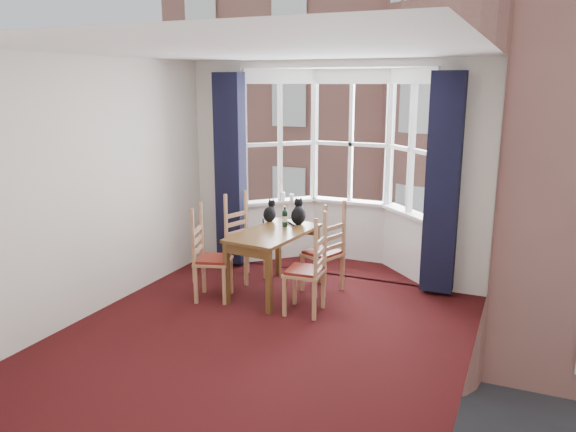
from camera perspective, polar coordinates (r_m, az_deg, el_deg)
The scene contains 22 objects.
floor at distance 5.74m, azimuth -3.22°, elevation -12.64°, with size 4.50×4.50×0.00m, color black.
ceiling at distance 5.16m, azimuth -3.65°, elevation 16.53°, with size 4.50×4.50×0.00m, color white.
wall_left at distance 6.42m, azimuth -19.57°, elevation 2.61°, with size 4.50×4.50×0.00m, color silver.
wall_right at distance 4.74m, azimuth 18.70°, elevation -0.95°, with size 4.50×4.50×0.00m, color silver.
wall_near at distance 3.50m, azimuth -20.45°, elevation -6.08°, with size 4.00×4.00×0.00m, color silver.
wall_back_pier_left at distance 8.00m, azimuth -6.68°, elevation 5.29°, with size 0.70×0.12×2.80m, color silver.
wall_back_pier_right at distance 6.97m, azimuth 17.56°, elevation 3.55°, with size 0.70×0.12×2.80m, color silver.
bay_window at distance 7.79m, azimuth 5.82°, elevation 5.09°, with size 2.76×0.94×2.80m.
curtain_left at distance 7.74m, azimuth -5.86°, elevation 4.66°, with size 0.38×0.22×2.60m, color black.
curtain_right at distance 6.82m, azimuth 15.44°, elevation 3.08°, with size 0.38×0.22×2.60m, color black.
dining_table at distance 6.76m, azimuth -1.44°, elevation -2.50°, with size 0.81×1.32×0.78m.
chair_left_near at distance 6.71m, azimuth -8.37°, elevation -4.47°, with size 0.50×0.52×0.92m.
chair_left_far at distance 7.37m, azimuth -4.77°, elevation -2.75°, with size 0.51×0.52×0.92m.
chair_right_near at distance 6.22m, azimuth 2.48°, elevation -5.80°, with size 0.43×0.45×0.92m.
chair_right_far at distance 6.85m, azimuth 4.13°, elevation -4.00°, with size 0.52×0.53×0.92m.
cat_left at distance 7.19m, azimuth -1.86°, elevation 0.33°, with size 0.16×0.22×0.29m.
cat_right at distance 7.04m, azimuth 1.06°, elevation 0.20°, with size 0.25×0.29×0.34m.
wine_bottle at distance 6.93m, azimuth -0.33°, elevation -0.15°, with size 0.07×0.07×0.26m.
candle_tall at distance 8.03m, azimuth -0.50°, elevation 2.01°, with size 0.06×0.06×0.12m, color white.
candle_short at distance 8.02m, azimuth 0.38°, elevation 1.91°, with size 0.06×0.06×0.10m, color white.
street at distance 37.88m, azimuth 19.41°, elevation -0.37°, with size 80.00×80.00×0.00m, color #333335.
tenement_building at distance 18.77m, azimuth 16.63°, elevation 10.04°, with size 18.40×7.80×15.20m.
Camera 1 is at (2.35, -4.59, 2.52)m, focal length 35.00 mm.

